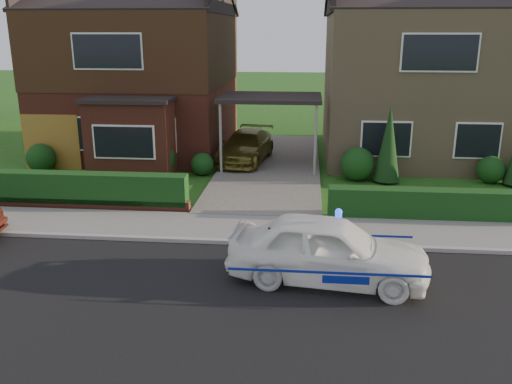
# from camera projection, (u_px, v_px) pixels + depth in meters

# --- Properties ---
(ground) EXTENTS (120.00, 120.00, 0.00)m
(ground) POSITION_uv_depth(u_px,v_px,m) (231.00, 304.00, 10.59)
(ground) COLOR #215015
(ground) RESTS_ON ground
(road) EXTENTS (60.00, 6.00, 0.02)m
(road) POSITION_uv_depth(u_px,v_px,m) (231.00, 304.00, 10.59)
(road) COLOR black
(road) RESTS_ON ground
(kerb) EXTENTS (60.00, 0.16, 0.12)m
(kerb) POSITION_uv_depth(u_px,v_px,m) (248.00, 243.00, 13.48)
(kerb) COLOR #9E9993
(kerb) RESTS_ON ground
(sidewalk) EXTENTS (60.00, 2.00, 0.10)m
(sidewalk) POSITION_uv_depth(u_px,v_px,m) (252.00, 228.00, 14.49)
(sidewalk) COLOR slate
(sidewalk) RESTS_ON ground
(driveway) EXTENTS (3.80, 12.00, 0.12)m
(driveway) POSITION_uv_depth(u_px,v_px,m) (270.00, 166.00, 21.06)
(driveway) COLOR #666059
(driveway) RESTS_ON ground
(house_left) EXTENTS (7.50, 9.53, 7.25)m
(house_left) POSITION_uv_depth(u_px,v_px,m) (141.00, 62.00, 23.27)
(house_left) COLOR brown
(house_left) RESTS_ON ground
(house_right) EXTENTS (7.50, 8.06, 7.25)m
(house_right) POSITION_uv_depth(u_px,v_px,m) (416.00, 67.00, 22.35)
(house_right) COLOR #A08562
(house_right) RESTS_ON ground
(carport_link) EXTENTS (3.80, 3.00, 2.77)m
(carport_link) POSITION_uv_depth(u_px,v_px,m) (270.00, 99.00, 20.27)
(carport_link) COLOR black
(carport_link) RESTS_ON ground
(garage_door) EXTENTS (2.20, 0.10, 2.10)m
(garage_door) POSITION_uv_depth(u_px,v_px,m) (52.00, 142.00, 20.53)
(garage_door) COLOR olive
(garage_door) RESTS_ON ground
(dwarf_wall) EXTENTS (7.70, 0.25, 0.36)m
(dwarf_wall) POSITION_uv_depth(u_px,v_px,m) (63.00, 204.00, 16.12)
(dwarf_wall) COLOR brown
(dwarf_wall) RESTS_ON ground
(hedge_left) EXTENTS (7.50, 0.55, 0.90)m
(hedge_left) POSITION_uv_depth(u_px,v_px,m) (65.00, 208.00, 16.31)
(hedge_left) COLOR black
(hedge_left) RESTS_ON ground
(hedge_right) EXTENTS (7.50, 0.55, 0.80)m
(hedge_right) POSITION_uv_depth(u_px,v_px,m) (462.00, 221.00, 15.17)
(hedge_right) COLOR black
(hedge_right) RESTS_ON ground
(shrub_left_far) EXTENTS (1.08, 1.08, 1.08)m
(shrub_left_far) POSITION_uv_depth(u_px,v_px,m) (41.00, 158.00, 20.26)
(shrub_left_far) COLOR black
(shrub_left_far) RESTS_ON ground
(shrub_left_mid) EXTENTS (1.32, 1.32, 1.32)m
(shrub_left_mid) POSITION_uv_depth(u_px,v_px,m) (157.00, 159.00, 19.63)
(shrub_left_mid) COLOR black
(shrub_left_mid) RESTS_ON ground
(shrub_left_near) EXTENTS (0.84, 0.84, 0.84)m
(shrub_left_near) POSITION_uv_depth(u_px,v_px,m) (202.00, 164.00, 19.84)
(shrub_left_near) COLOR black
(shrub_left_near) RESTS_ON ground
(shrub_right_near) EXTENTS (1.20, 1.20, 1.20)m
(shrub_right_near) POSITION_uv_depth(u_px,v_px,m) (357.00, 164.00, 19.09)
(shrub_right_near) COLOR black
(shrub_right_near) RESTS_ON ground
(shrub_right_mid) EXTENTS (0.96, 0.96, 0.96)m
(shrub_right_mid) POSITION_uv_depth(u_px,v_px,m) (491.00, 170.00, 18.80)
(shrub_right_mid) COLOR black
(shrub_right_mid) RESTS_ON ground
(conifer_a) EXTENTS (0.90, 0.90, 2.60)m
(conifer_a) POSITION_uv_depth(u_px,v_px,m) (388.00, 146.00, 18.61)
(conifer_a) COLOR black
(conifer_a) RESTS_ON ground
(police_car) EXTENTS (3.86, 4.38, 1.60)m
(police_car) POSITION_uv_depth(u_px,v_px,m) (328.00, 250.00, 11.36)
(police_car) COLOR white
(police_car) RESTS_ON ground
(driveway_car) EXTENTS (2.19, 4.25, 1.18)m
(driveway_car) POSITION_uv_depth(u_px,v_px,m) (246.00, 146.00, 21.44)
(driveway_car) COLOR olive
(driveway_car) RESTS_ON driveway
(potted_plant_a) EXTENTS (0.37, 0.25, 0.69)m
(potted_plant_a) POSITION_uv_depth(u_px,v_px,m) (165.00, 170.00, 19.26)
(potted_plant_a) COLOR gray
(potted_plant_a) RESTS_ON ground
(potted_plant_b) EXTENTS (0.51, 0.47, 0.74)m
(potted_plant_b) POSITION_uv_depth(u_px,v_px,m) (105.00, 167.00, 19.60)
(potted_plant_b) COLOR gray
(potted_plant_b) RESTS_ON ground
(potted_plant_c) EXTENTS (0.54, 0.54, 0.78)m
(potted_plant_c) POSITION_uv_depth(u_px,v_px,m) (119.00, 191.00, 16.59)
(potted_plant_c) COLOR gray
(potted_plant_c) RESTS_ON ground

